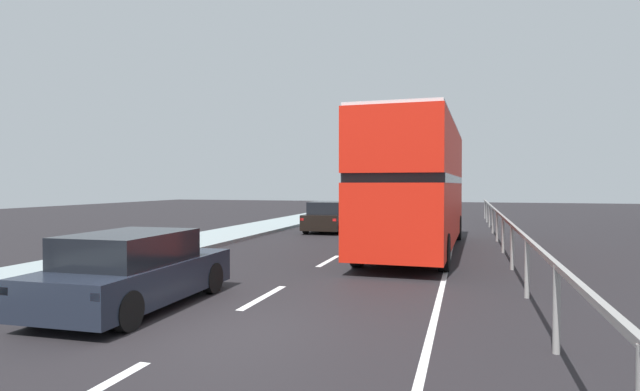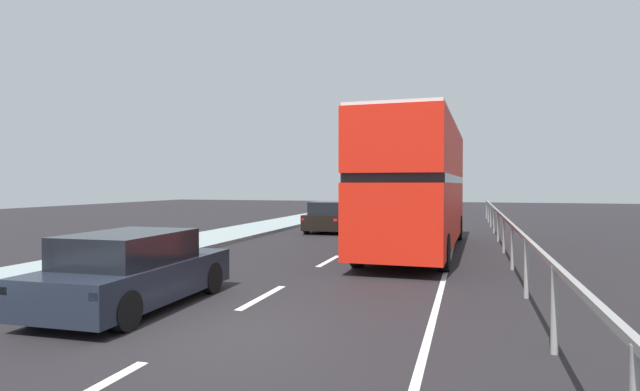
{
  "view_description": "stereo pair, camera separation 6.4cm",
  "coord_description": "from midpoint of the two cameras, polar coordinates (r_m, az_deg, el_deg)",
  "views": [
    {
      "loc": [
        3.95,
        -7.19,
        2.29
      ],
      "look_at": [
        -0.01,
        6.5,
        1.97
      ],
      "focal_mm": 28.6,
      "sensor_mm": 36.0,
      "label": 1
    },
    {
      "loc": [
        4.01,
        -7.17,
        2.29
      ],
      "look_at": [
        -0.01,
        6.5,
        1.97
      ],
      "focal_mm": 28.6,
      "sensor_mm": 36.0,
      "label": 2
    }
  ],
  "objects": [
    {
      "name": "hatchback_car_near",
      "position": [
        10.15,
        -20.22,
        -7.96
      ],
      "size": [
        1.92,
        4.31,
        1.41
      ],
      "rotation": [
        0.0,
        0.0,
        0.02
      ],
      "color": "#1C212E",
      "rests_on": "ground"
    },
    {
      "name": "sedan_car_ahead",
      "position": [
        24.6,
        0.89,
        -2.45
      ],
      "size": [
        1.82,
        4.1,
        1.45
      ],
      "rotation": [
        0.0,
        0.0,
        0.02
      ],
      "color": "black",
      "rests_on": "ground"
    },
    {
      "name": "lane_paint_markings",
      "position": [
        15.86,
        9.4,
        -7.03
      ],
      "size": [
        3.57,
        46.0,
        0.01
      ],
      "color": "silver",
      "rests_on": "ground"
    },
    {
      "name": "bridge_side_railing",
      "position": [
        16.27,
        20.12,
        -3.4
      ],
      "size": [
        0.1,
        42.0,
        1.23
      ],
      "color": "gray",
      "rests_on": "ground"
    },
    {
      "name": "double_decker_bus_red",
      "position": [
        17.67,
        10.73,
        1.33
      ],
      "size": [
        2.85,
        10.97,
        4.32
      ],
      "rotation": [
        0.0,
        0.0,
        -0.03
      ],
      "color": "red",
      "rests_on": "ground"
    },
    {
      "name": "ground_plane",
      "position": [
        8.53,
        -12.8,
        -14.67
      ],
      "size": [
        75.02,
        120.0,
        0.1
      ],
      "primitive_type": "cube",
      "color": "black"
    }
  ]
}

